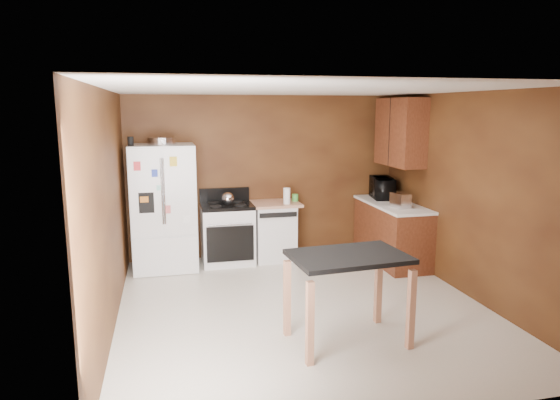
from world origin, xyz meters
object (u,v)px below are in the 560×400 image
object	(u,v)px
toaster	(400,200)
paper_towel	(287,196)
green_canister	(295,198)
pen_cup	(131,141)
microwave	(382,189)
refrigerator	(164,208)
gas_range	(227,233)
dishwasher	(274,230)
roasting_pan	(162,141)
island	(348,269)
kettle	(228,199)

from	to	relation	value
toaster	paper_towel	bearing A→B (deg)	146.57
green_canister	pen_cup	bearing A→B (deg)	-173.96
pen_cup	microwave	bearing A→B (deg)	1.94
refrigerator	gas_range	size ratio (longest dim) A/B	1.64
paper_towel	dishwasher	xyz separation A→B (m)	(-0.17, 0.15, -0.56)
roasting_pan	toaster	distance (m)	3.49
pen_cup	paper_towel	xyz separation A→B (m)	(2.20, 0.06, -0.85)
green_canister	paper_towel	bearing A→B (deg)	-133.03
paper_towel	island	bearing A→B (deg)	-91.17
roasting_pan	pen_cup	world-z (taller)	pen_cup
kettle	dishwasher	bearing A→B (deg)	7.21
roasting_pan	kettle	world-z (taller)	roasting_pan
kettle	toaster	bearing A→B (deg)	-17.55
roasting_pan	paper_towel	world-z (taller)	roasting_pan
paper_towel	refrigerator	size ratio (longest dim) A/B	0.13
pen_cup	toaster	distance (m)	3.85
roasting_pan	refrigerator	xyz separation A→B (m)	(-0.01, -0.03, -0.95)
paper_towel	island	size ratio (longest dim) A/B	0.21
roasting_pan	dishwasher	size ratio (longest dim) A/B	0.45
kettle	microwave	size ratio (longest dim) A/B	0.34
island	pen_cup	bearing A→B (deg)	128.66
kettle	green_canister	size ratio (longest dim) A/B	1.74
toaster	refrigerator	world-z (taller)	refrigerator
roasting_pan	island	bearing A→B (deg)	-58.58
green_canister	kettle	bearing A→B (deg)	-172.95
pen_cup	island	world-z (taller)	pen_cup
kettle	green_canister	distance (m)	1.07
green_canister	microwave	distance (m)	1.40
refrigerator	dishwasher	distance (m)	1.69
microwave	gas_range	size ratio (longest dim) A/B	0.50
kettle	island	size ratio (longest dim) A/B	0.16
pen_cup	island	size ratio (longest dim) A/B	0.10
pen_cup	kettle	bearing A→B (deg)	5.22
pen_cup	green_canister	world-z (taller)	pen_cup
kettle	paper_towel	bearing A→B (deg)	-3.94
gas_range	green_canister	bearing A→B (deg)	3.50
dishwasher	paper_towel	bearing A→B (deg)	-42.05
gas_range	dishwasher	world-z (taller)	gas_range
toaster	pen_cup	bearing A→B (deg)	161.62
kettle	green_canister	bearing A→B (deg)	7.05
microwave	pen_cup	bearing A→B (deg)	101.97
toaster	gas_range	distance (m)	2.59
kettle	paper_towel	xyz separation A→B (m)	(0.88, -0.06, 0.02)
microwave	refrigerator	xyz separation A→B (m)	(-3.36, -0.00, -0.15)
pen_cup	island	bearing A→B (deg)	-51.34
roasting_pan	kettle	distance (m)	1.25
kettle	gas_range	bearing A→B (deg)	96.96
refrigerator	toaster	bearing A→B (deg)	-12.94
kettle	green_canister	world-z (taller)	kettle
pen_cup	refrigerator	size ratio (longest dim) A/B	0.07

